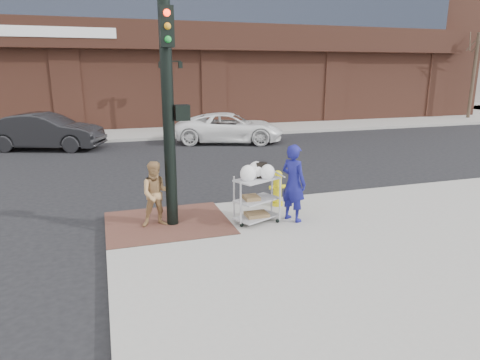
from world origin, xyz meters
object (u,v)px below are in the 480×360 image
object	(u,v)px
pedestrian_tan	(157,194)
sedan_dark	(46,131)
minivan_white	(230,128)
lamp_post	(171,88)
traffic_signal_pole	(169,107)
fire_hydrant	(277,188)
utility_cart	(257,195)
woman_blue	(293,183)

from	to	relation	value
pedestrian_tan	sedan_dark	xyz separation A→B (m)	(-3.54, 12.06, -0.06)
sedan_dark	minivan_white	distance (m)	8.67
pedestrian_tan	minivan_white	size ratio (longest dim) A/B	0.28
lamp_post	traffic_signal_pole	size ratio (longest dim) A/B	0.80
minivan_white	sedan_dark	bearing A→B (deg)	104.39
fire_hydrant	sedan_dark	bearing A→B (deg)	120.31
utility_cart	fire_hydrant	world-z (taller)	utility_cart
lamp_post	utility_cart	xyz separation A→B (m)	(-0.60, -15.67, -1.83)
lamp_post	sedan_dark	size ratio (longest dim) A/B	0.78
pedestrian_tan	minivan_white	bearing A→B (deg)	67.59
utility_cart	pedestrian_tan	bearing A→B (deg)	168.48
utility_cart	fire_hydrant	size ratio (longest dim) A/B	1.51
sedan_dark	minivan_white	world-z (taller)	sedan_dark
traffic_signal_pole	minivan_white	xyz separation A→B (m)	(4.74, 11.36, -2.08)
pedestrian_tan	lamp_post	bearing A→B (deg)	81.23
pedestrian_tan	sedan_dark	bearing A→B (deg)	108.16
woman_blue	sedan_dark	world-z (taller)	woman_blue
woman_blue	lamp_post	bearing A→B (deg)	-25.32
woman_blue	minivan_white	size ratio (longest dim) A/B	0.34
lamp_post	traffic_signal_pole	world-z (taller)	traffic_signal_pole
pedestrian_tan	fire_hydrant	size ratio (longest dim) A/B	1.60
traffic_signal_pole	sedan_dark	bearing A→B (deg)	107.90
sedan_dark	fire_hydrant	world-z (taller)	sedan_dark
lamp_post	minivan_white	distance (m)	4.86
pedestrian_tan	fire_hydrant	world-z (taller)	pedestrian_tan
woman_blue	traffic_signal_pole	bearing A→B (deg)	51.58
fire_hydrant	lamp_post	bearing A→B (deg)	91.34
sedan_dark	utility_cart	xyz separation A→B (m)	(5.77, -12.51, -0.05)
traffic_signal_pole	sedan_dark	size ratio (longest dim) A/B	0.98
lamp_post	utility_cart	size ratio (longest dim) A/B	2.83
traffic_signal_pole	lamp_post	bearing A→B (deg)	80.76
woman_blue	fire_hydrant	size ratio (longest dim) A/B	1.94
lamp_post	sedan_dark	distance (m)	7.33
pedestrian_tan	utility_cart	xyz separation A→B (m)	(2.23, -0.45, -0.11)
woman_blue	fire_hydrant	bearing A→B (deg)	-31.01
woman_blue	sedan_dark	distance (m)	14.29
minivan_white	utility_cart	world-z (taller)	utility_cart
pedestrian_tan	minivan_white	distance (m)	12.44
utility_cart	fire_hydrant	xyz separation A→B (m)	(0.95, 1.02, -0.16)
woman_blue	utility_cart	bearing A→B (deg)	53.70
lamp_post	pedestrian_tan	size ratio (longest dim) A/B	2.67
traffic_signal_pole	woman_blue	size ratio (longest dim) A/B	2.75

